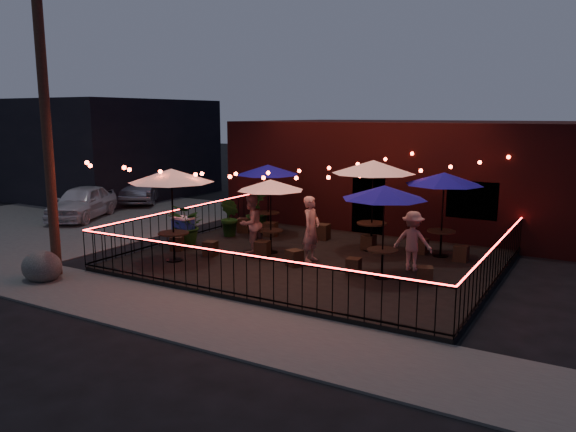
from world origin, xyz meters
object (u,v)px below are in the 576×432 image
Objects in this scene: cafe_table_4 at (384,194)px; cooler at (183,231)px; cafe_table_5 at (444,180)px; cafe_table_1 at (268,171)px; cafe_table_3 at (373,168)px; boulder at (42,267)px; utility_pole at (46,125)px; cafe_table_0 at (171,177)px; cafe_table_2 at (271,186)px.

cafe_table_4 is 7.12m from cooler.
cafe_table_5 is 2.85× the size of cooler.
cafe_table_5 is (0.70, 2.95, 0.09)m from cafe_table_4.
cafe_table_1 reaches higher than cafe_table_4.
cafe_table_4 is (1.35, -2.62, -0.36)m from cafe_table_3.
cafe_table_5 is 2.51× the size of boulder.
utility_pole is 8.80m from cafe_table_4.
boulder is (-1.93, -2.89, -2.17)m from cafe_table_0.
cafe_table_1 reaches higher than cafe_table_2.
cafe_table_2 is at bearing 15.19° from cooler.
cafe_table_4 is at bearing 13.45° from cafe_table_0.
utility_pole reaches higher than cafe_table_4.
cafe_table_4 is (5.75, 1.37, -0.23)m from cafe_table_0.
cooler is at bearing 123.42° from cafe_table_0.
cafe_table_2 is (1.88, 2.20, -0.38)m from cafe_table_0.
utility_pole reaches higher than cafe_table_1.
cafe_table_0 is at bearing -130.51° from cafe_table_2.
cooler is (-5.55, -2.26, -2.09)m from cafe_table_3.
cafe_table_3 is 1.27× the size of cafe_table_5.
cafe_table_3 is 1.30× the size of cafe_table_4.
cafe_table_2 is 6.61m from boulder.
cafe_table_4 is 2.78× the size of cooler.
utility_pole is at bearing -109.18° from cafe_table_1.
cooler is at bearing -171.26° from cafe_table_2.
cafe_table_5 is at bearing -1.62° from cafe_table_1.
cafe_table_0 is (2.05, 2.35, -1.44)m from utility_pole.
cafe_table_0 reaches higher than boulder.
cafe_table_0 reaches higher than cafe_table_2.
cafe_table_0 reaches higher than cafe_table_4.
cafe_table_1 reaches higher than cooler.
cafe_table_4 is 8.99m from boulder.
cafe_table_5 is at bearing 9.29° from cafe_table_3.
utility_pole is 10.92m from cafe_table_5.
cooler is (-1.48, -2.76, -1.77)m from cafe_table_1.
cafe_table_1 is 7.98m from boulder.
cafe_table_4 is 3.04m from cafe_table_5.
cafe_table_1 is 2.44× the size of boulder.
cafe_table_2 is (1.55, -2.30, -0.18)m from cafe_table_1.
boulder is (-8.37, -7.22, -2.03)m from cafe_table_5.
utility_pole is 8.08× the size of boulder.
cafe_table_5 is (8.49, 6.68, -1.58)m from utility_pole.
cafe_table_3 reaches higher than cafe_table_5.
cafe_table_1 is 2.77m from cafe_table_2.
cafe_table_4 reaches higher than cafe_table_2.
utility_pole is 9.18× the size of cooler.
cafe_table_3 is (2.52, 1.79, 0.50)m from cafe_table_2.
utility_pole is 9.14m from cafe_table_3.
utility_pole is at bearing 102.53° from boulder.
cafe_table_5 is at bearing 76.74° from cafe_table_4.
cafe_table_4 reaches higher than boulder.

